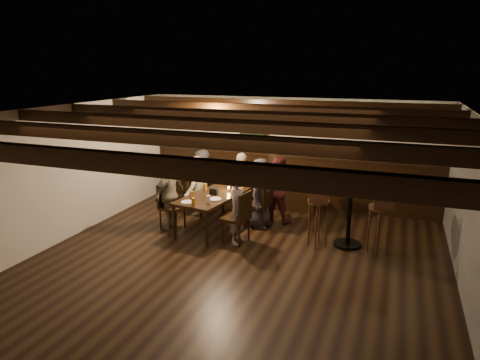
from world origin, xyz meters
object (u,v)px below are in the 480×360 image
at_px(chair_left_far, 172,215).
at_px(person_left_far, 170,194).
at_px(person_bench_left, 202,179).
at_px(person_bench_centre, 242,183).
at_px(chair_right_far, 237,227).
at_px(bar_stool_left, 318,222).
at_px(dining_table, 215,197).
at_px(chair_left_near, 198,203).
at_px(person_right_far, 238,210).
at_px(person_bench_right, 278,189).
at_px(bar_stool_right, 379,229).
at_px(person_right_near, 261,193).
at_px(high_top_table, 350,204).
at_px(person_left_near, 196,186).
at_px(chair_right_near, 259,213).

bearing_deg(chair_left_far, person_left_far, -90.00).
relative_size(person_bench_left, person_bench_centre, 1.00).
height_order(chair_right_far, bar_stool_left, bar_stool_left).
xyz_separation_m(dining_table, chair_left_far, (-0.78, -0.34, -0.35)).
relative_size(dining_table, person_bench_left, 1.46).
distance_m(chair_left_near, person_right_far, 1.76).
bearing_deg(bar_stool_left, person_bench_right, 127.27).
height_order(chair_left_near, chair_left_far, chair_left_far).
xyz_separation_m(bar_stool_left, bar_stool_right, (1.00, 0.05, 0.00)).
relative_size(chair_left_near, bar_stool_right, 0.73).
xyz_separation_m(chair_left_far, person_bench_right, (1.80, 1.10, 0.40)).
relative_size(chair_left_far, bar_stool_right, 0.75).
height_order(person_right_near, person_right_far, person_right_near).
bearing_deg(dining_table, chair_left_far, -147.95).
bearing_deg(person_left_far, person_right_far, 90.00).
relative_size(person_bench_right, high_top_table, 1.15).
height_order(person_bench_left, person_bench_right, person_bench_right).
relative_size(chair_right_far, person_left_near, 0.75).
bearing_deg(chair_right_near, chair_right_far, -179.98).
distance_m(dining_table, person_bench_right, 1.27).
xyz_separation_m(chair_right_far, person_bench_centre, (-0.50, 1.59, 0.36)).
relative_size(dining_table, chair_right_near, 2.05).
bearing_deg(person_left_near, high_top_table, 88.54).
height_order(person_left_far, high_top_table, person_left_far).
distance_m(person_bench_left, person_right_far, 2.13).
bearing_deg(person_bench_left, person_bench_centre, -170.54).
bearing_deg(person_bench_centre, person_right_near, 141.34).
height_order(chair_left_near, chair_right_far, chair_right_far).
relative_size(person_left_far, bar_stool_right, 1.16).
bearing_deg(chair_left_near, person_bench_right, 105.54).
bearing_deg(bar_stool_left, chair_right_far, -174.58).
distance_m(dining_table, person_left_far, 0.88).
bearing_deg(chair_right_near, person_right_far, -178.06).
xyz_separation_m(chair_left_far, bar_stool_right, (3.80, 0.19, 0.17)).
xyz_separation_m(person_bench_centre, high_top_table, (2.37, -1.03, 0.11)).
relative_size(person_bench_right, bar_stool_left, 1.14).
bearing_deg(person_left_far, high_top_table, 104.15).
bearing_deg(high_top_table, chair_left_far, -173.96).
relative_size(person_bench_centre, high_top_table, 1.12).
distance_m(person_left_near, bar_stool_right, 3.77).
height_order(person_left_far, bar_stool_left, person_left_far).
distance_m(person_bench_left, person_bench_right, 1.80).
height_order(chair_left_near, person_bench_left, person_bench_left).
xyz_separation_m(chair_left_near, person_right_far, (1.32, -1.10, 0.35)).
relative_size(chair_right_near, bar_stool_right, 0.79).
height_order(chair_left_near, bar_stool_right, bar_stool_right).
xyz_separation_m(person_left_far, person_right_far, (1.48, -0.21, -0.07)).
distance_m(chair_left_near, high_top_table, 3.25).
relative_size(chair_right_near, bar_stool_left, 0.79).
xyz_separation_m(person_bench_right, person_right_far, (-0.34, -1.31, -0.05)).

